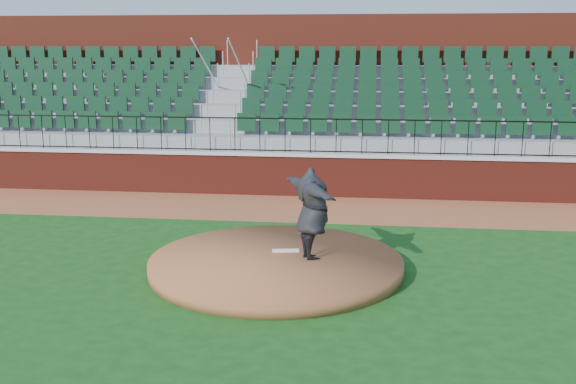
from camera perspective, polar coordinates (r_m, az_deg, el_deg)
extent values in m
plane|color=#134213|center=(13.50, -0.77, -6.75)|extent=(90.00, 90.00, 0.00)
cube|color=brown|center=(18.65, 1.44, -1.35)|extent=(34.00, 3.20, 0.01)
cube|color=maroon|center=(20.08, 1.89, 1.36)|extent=(34.00, 0.35, 1.20)
cube|color=#B7B7B7|center=(19.97, 1.90, 3.19)|extent=(34.00, 0.45, 0.10)
cube|color=maroon|center=(25.28, 3.04, 8.52)|extent=(34.00, 0.50, 5.50)
cylinder|color=brown|center=(13.55, -1.02, -6.11)|extent=(5.06, 5.06, 0.25)
cube|color=white|center=(13.94, -0.20, -4.97)|extent=(0.56, 0.23, 0.04)
imported|color=black|center=(13.26, 2.06, -1.81)|extent=(1.59, 2.31, 1.85)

